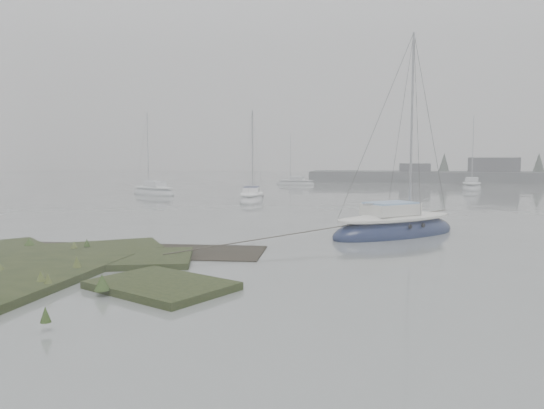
% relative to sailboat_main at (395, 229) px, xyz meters
% --- Properties ---
extents(ground, '(160.00, 160.00, 0.00)m').
position_rel_sailboat_main_xyz_m(ground, '(-6.62, 19.54, -0.30)').
color(ground, slate).
rests_on(ground, ground).
extents(sailboat_main, '(6.43, 6.25, 9.52)m').
position_rel_sailboat_main_xyz_m(sailboat_main, '(0.00, 0.00, 0.00)').
color(sailboat_main, '#131C3C').
rests_on(sailboat_main, ground).
extents(sailboat_white, '(2.52, 5.54, 7.54)m').
position_rel_sailboat_main_xyz_m(sailboat_white, '(-10.44, 15.52, -0.06)').
color(sailboat_white, silver).
rests_on(sailboat_white, ground).
extents(sailboat_far_a, '(5.80, 4.47, 7.97)m').
position_rel_sailboat_main_xyz_m(sailboat_far_a, '(-20.93, 20.77, -0.05)').
color(sailboat_far_a, '#B0B6BA').
rests_on(sailboat_far_a, ground).
extents(sailboat_far_b, '(2.80, 6.08, 8.27)m').
position_rel_sailboat_main_xyz_m(sailboat_far_b, '(8.35, 34.62, -0.04)').
color(sailboat_far_b, '#ACB2B6').
rests_on(sailboat_far_b, ground).
extents(sailboat_far_c, '(4.93, 2.21, 6.72)m').
position_rel_sailboat_main_xyz_m(sailboat_far_c, '(-11.05, 39.23, -0.09)').
color(sailboat_far_c, '#ADB4B8').
rests_on(sailboat_far_c, ground).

